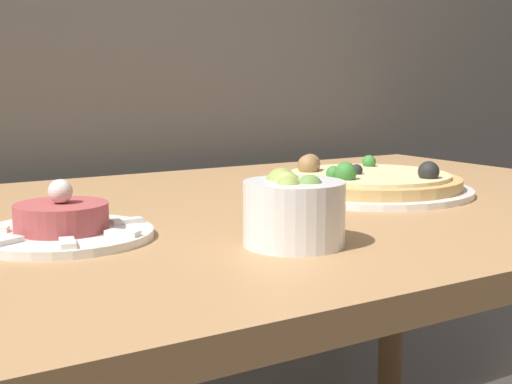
% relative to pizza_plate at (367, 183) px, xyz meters
% --- Properties ---
extents(dining_table, '(1.47, 0.88, 0.77)m').
position_rel_pizza_plate_xyz_m(dining_table, '(-0.26, -0.01, -0.11)').
color(dining_table, '#AD7F51').
rests_on(dining_table, ground_plane).
extents(pizza_plate, '(0.34, 0.34, 0.06)m').
position_rel_pizza_plate_xyz_m(pizza_plate, '(0.00, 0.00, 0.00)').
color(pizza_plate, white).
rests_on(pizza_plate, dining_table).
extents(tartare_plate, '(0.22, 0.22, 0.07)m').
position_rel_pizza_plate_xyz_m(tartare_plate, '(-0.53, -0.07, -0.00)').
color(tartare_plate, white).
rests_on(tartare_plate, dining_table).
extents(small_bowl, '(0.12, 0.12, 0.09)m').
position_rel_pizza_plate_xyz_m(small_bowl, '(-0.32, -0.24, 0.02)').
color(small_bowl, white).
rests_on(small_bowl, dining_table).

